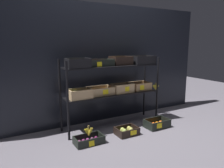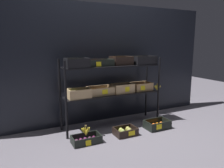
{
  "view_description": "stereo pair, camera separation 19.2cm",
  "coord_description": "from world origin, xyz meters",
  "px_view_note": "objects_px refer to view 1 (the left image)",
  "views": [
    {
      "loc": [
        -1.58,
        -2.79,
        1.26
      ],
      "look_at": [
        0.0,
        0.0,
        0.66
      ],
      "focal_mm": 34.79,
      "sensor_mm": 36.0,
      "label": 1
    },
    {
      "loc": [
        -1.41,
        -2.88,
        1.26
      ],
      "look_at": [
        0.0,
        0.0,
        0.66
      ],
      "focal_mm": 34.79,
      "sensor_mm": 36.0,
      "label": 2
    }
  ],
  "objects_px": {
    "crate_ground_pear": "(127,131)",
    "crate_ground_tangerine": "(157,124)",
    "banana_bunch_loose": "(89,132)",
    "display_rack": "(113,79)",
    "crate_ground_plum": "(89,141)"
  },
  "relations": [
    {
      "from": "crate_ground_pear",
      "to": "crate_ground_tangerine",
      "type": "distance_m",
      "value": 0.55
    },
    {
      "from": "crate_ground_tangerine",
      "to": "banana_bunch_loose",
      "type": "distance_m",
      "value": 1.13
    },
    {
      "from": "display_rack",
      "to": "banana_bunch_loose",
      "type": "relative_size",
      "value": 11.59
    },
    {
      "from": "display_rack",
      "to": "banana_bunch_loose",
      "type": "distance_m",
      "value": 0.91
    },
    {
      "from": "crate_ground_tangerine",
      "to": "banana_bunch_loose",
      "type": "bearing_deg",
      "value": 179.76
    },
    {
      "from": "display_rack",
      "to": "crate_ground_pear",
      "type": "bearing_deg",
      "value": -89.94
    },
    {
      "from": "display_rack",
      "to": "crate_ground_tangerine",
      "type": "height_order",
      "value": "display_rack"
    },
    {
      "from": "crate_ground_plum",
      "to": "display_rack",
      "type": "bearing_deg",
      "value": 34.66
    },
    {
      "from": "crate_ground_plum",
      "to": "crate_ground_pear",
      "type": "height_order",
      "value": "crate_ground_pear"
    },
    {
      "from": "crate_ground_tangerine",
      "to": "banana_bunch_loose",
      "type": "relative_size",
      "value": 2.62
    },
    {
      "from": "crate_ground_plum",
      "to": "crate_ground_tangerine",
      "type": "height_order",
      "value": "crate_ground_tangerine"
    },
    {
      "from": "display_rack",
      "to": "crate_ground_plum",
      "type": "bearing_deg",
      "value": -145.34
    },
    {
      "from": "crate_ground_plum",
      "to": "crate_ground_tangerine",
      "type": "distance_m",
      "value": 1.12
    },
    {
      "from": "display_rack",
      "to": "crate_ground_tangerine",
      "type": "distance_m",
      "value": 0.97
    },
    {
      "from": "crate_ground_plum",
      "to": "crate_ground_pear",
      "type": "xyz_separation_m",
      "value": [
        0.57,
        -0.0,
        0.01
      ]
    }
  ]
}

